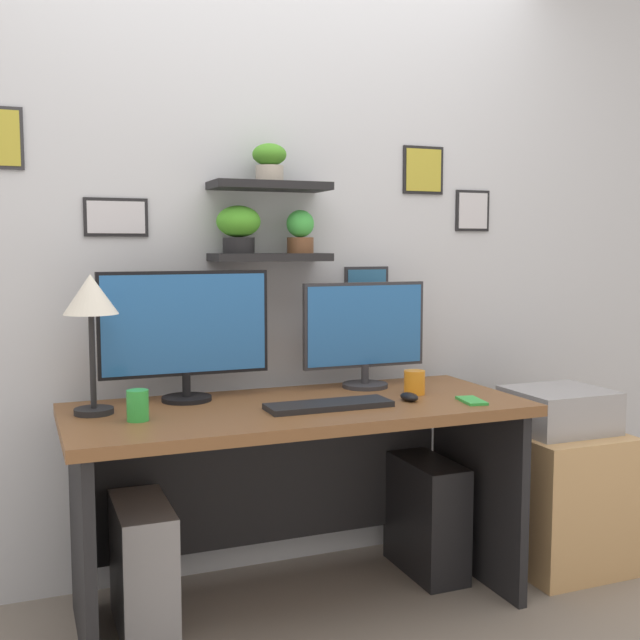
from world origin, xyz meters
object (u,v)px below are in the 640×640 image
at_px(computer_tower_left, 143,567).
at_px(desk, 294,458).
at_px(keyboard, 329,405).
at_px(monitor_right, 365,331).
at_px(drawer_cabinet, 556,497).
at_px(desk_lamp, 91,304).
at_px(computer_mouse, 409,397).
at_px(monitor_left, 185,330).
at_px(coffee_mug, 414,382).
at_px(printer, 559,410).
at_px(pen_cup, 138,405).
at_px(cell_phone, 472,401).
at_px(computer_tower_right, 426,516).

bearing_deg(computer_tower_left, desk, -0.13).
xyz_separation_m(keyboard, computer_tower_left, (-0.62, 0.15, -0.54)).
distance_m(monitor_right, drawer_cabinet, 1.06).
height_order(monitor_right, desk_lamp, desk_lamp).
bearing_deg(computer_mouse, desk, 159.53).
bearing_deg(monitor_left, monitor_right, -0.02).
xyz_separation_m(coffee_mug, computer_tower_left, (-1.02, 0.04, -0.58)).
bearing_deg(coffee_mug, printer, -2.61).
bearing_deg(desk_lamp, pen_cup, -52.09).
distance_m(desk_lamp, coffee_mug, 1.21).
distance_m(pen_cup, printer, 1.70).
relative_size(computer_mouse, computer_tower_left, 0.20).
xyz_separation_m(monitor_right, desk_lamp, (-1.04, -0.11, 0.14)).
relative_size(desk, computer_mouse, 17.94).
bearing_deg(computer_tower_left, desk_lamp, 160.01).
distance_m(desk, drawer_cabinet, 1.15).
bearing_deg(monitor_left, desk, -24.59).
distance_m(coffee_mug, printer, 0.67).
xyz_separation_m(monitor_left, computer_tower_left, (-0.19, -0.16, -0.79)).
distance_m(computer_mouse, printer, 0.74).
bearing_deg(monitor_right, desk, -155.44).
bearing_deg(drawer_cabinet, cell_phone, -161.66).
bearing_deg(computer_mouse, pen_cup, 177.44).
bearing_deg(cell_phone, keyboard, 179.22).
xyz_separation_m(coffee_mug, computer_tower_right, (0.11, 0.09, -0.57)).
bearing_deg(computer_tower_left, cell_phone, -12.30).
bearing_deg(cell_phone, computer_tower_right, 101.42).
relative_size(computer_tower_left, computer_tower_right, 0.96).
distance_m(pen_cup, computer_tower_left, 0.59).
height_order(desk_lamp, pen_cup, desk_lamp).
xyz_separation_m(desk, computer_mouse, (0.39, -0.15, 0.23)).
bearing_deg(printer, computer_tower_right, 167.21).
xyz_separation_m(monitor_left, cell_phone, (0.95, -0.41, -0.25)).
bearing_deg(keyboard, computer_mouse, 0.69).
height_order(desk_lamp, coffee_mug, desk_lamp).
xyz_separation_m(pen_cup, computer_tower_left, (0.02, 0.10, -0.58)).
bearing_deg(computer_tower_right, desk, -174.84).
height_order(coffee_mug, printer, coffee_mug).
height_order(desk, computer_tower_left, desk).
height_order(computer_tower_left, computer_tower_right, computer_tower_right).
bearing_deg(computer_tower_right, monitor_right, 153.98).
relative_size(coffee_mug, pen_cup, 0.90).
distance_m(monitor_right, cell_phone, 0.52).
xyz_separation_m(monitor_left, computer_mouse, (0.75, -0.31, -0.24)).
height_order(monitor_right, pen_cup, monitor_right).
relative_size(monitor_left, keyboard, 1.40).
height_order(keyboard, computer_tower_right, keyboard).
height_order(monitor_right, computer_tower_right, monitor_right).
relative_size(cell_phone, drawer_cabinet, 0.25).
xyz_separation_m(desk_lamp, coffee_mug, (1.16, -0.09, -0.32)).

